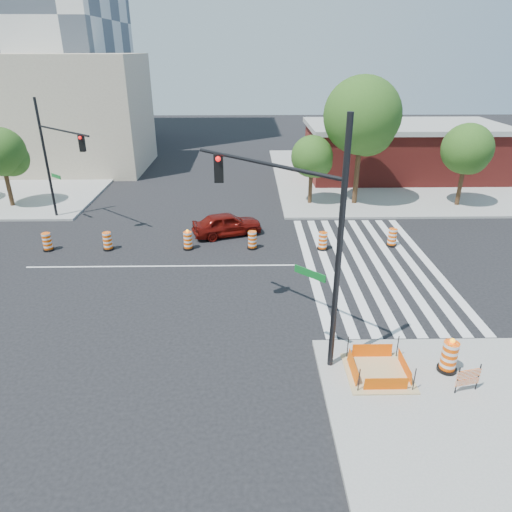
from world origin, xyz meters
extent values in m
plane|color=black|center=(0.00, 0.00, 0.00)|extent=(120.00, 120.00, 0.00)
cube|color=gray|center=(18.00, 18.00, 0.07)|extent=(22.00, 22.00, 0.15)
cube|color=silver|center=(7.80, 0.00, 0.01)|extent=(0.45, 13.50, 0.01)
cube|color=silver|center=(8.70, 0.00, 0.01)|extent=(0.45, 13.50, 0.01)
cube|color=silver|center=(9.60, 0.00, 0.01)|extent=(0.45, 13.50, 0.01)
cube|color=silver|center=(10.50, 0.00, 0.01)|extent=(0.45, 13.50, 0.01)
cube|color=silver|center=(11.40, 0.00, 0.01)|extent=(0.45, 13.50, 0.01)
cube|color=silver|center=(12.30, 0.00, 0.01)|extent=(0.45, 13.50, 0.01)
cube|color=silver|center=(13.20, 0.00, 0.01)|extent=(0.45, 13.50, 0.01)
cube|color=silver|center=(14.10, 0.00, 0.01)|extent=(0.45, 13.50, 0.01)
cube|color=silver|center=(0.00, 0.00, 0.01)|extent=(14.00, 0.12, 0.01)
cube|color=tan|center=(9.00, -9.00, 0.17)|extent=(2.20, 2.20, 0.05)
cube|color=#F15604|center=(9.00, -9.90, 0.43)|extent=(1.44, 0.02, 0.55)
cube|color=#F15604|center=(9.00, -8.10, 0.43)|extent=(1.44, 0.02, 0.55)
cube|color=#F15604|center=(8.10, -9.00, 0.43)|extent=(0.02, 1.44, 0.55)
cube|color=#F15604|center=(9.90, -9.00, 0.43)|extent=(0.02, 1.44, 0.55)
cylinder|color=black|center=(8.10, -9.90, 0.60)|extent=(0.04, 0.04, 0.90)
cylinder|color=black|center=(9.90, -9.90, 0.60)|extent=(0.04, 0.04, 0.90)
cylinder|color=black|center=(8.10, -8.10, 0.60)|extent=(0.04, 0.04, 0.90)
cylinder|color=black|center=(9.90, -8.10, 0.60)|extent=(0.04, 0.04, 0.90)
cube|color=maroon|center=(18.00, 18.00, 2.10)|extent=(16.00, 8.00, 4.20)
cube|color=gray|center=(18.00, 18.00, 4.40)|extent=(16.50, 8.50, 0.40)
cube|color=tan|center=(-12.00, 22.00, 5.00)|extent=(14.00, 10.00, 10.00)
imported|color=#5A0C07|center=(3.29, 4.33, 0.71)|extent=(4.49, 2.96, 1.42)
cylinder|color=black|center=(7.43, -8.47, 4.46)|extent=(0.19, 0.19, 8.62)
cylinder|color=black|center=(5.10, -6.22, 6.83)|extent=(4.74, 4.59, 0.13)
cube|color=black|center=(3.48, -4.65, 6.29)|extent=(0.34, 0.30, 1.08)
sphere|color=#FF0C0C|center=(3.48, -4.83, 6.67)|extent=(0.19, 0.19, 0.19)
cube|color=#0C591E|center=(6.65, -7.72, 3.38)|extent=(0.96, 0.93, 0.27)
cylinder|color=black|center=(-8.33, 7.76, 3.93)|extent=(0.17, 0.17, 7.56)
cylinder|color=black|center=(-6.22, 5.87, 6.01)|extent=(4.30, 3.87, 0.11)
cube|color=black|center=(-4.75, 4.55, 5.53)|extent=(0.30, 0.26, 0.94)
sphere|color=#FF0C0C|center=(-4.75, 4.37, 5.86)|extent=(0.17, 0.17, 0.17)
cube|color=#0C591E|center=(-7.63, 7.13, 2.98)|extent=(0.87, 0.78, 0.24)
cylinder|color=black|center=(11.43, -8.88, 0.21)|extent=(0.67, 0.67, 0.11)
cylinder|color=#FF5405|center=(11.43, -8.88, 0.76)|extent=(0.53, 0.53, 1.06)
sphere|color=#FF990C|center=(11.43, -8.88, 1.38)|extent=(0.18, 0.18, 0.18)
cube|color=#FF5405|center=(11.62, -9.94, 0.86)|extent=(0.85, 0.22, 0.28)
cube|color=#FF5405|center=(11.62, -9.94, 0.53)|extent=(0.85, 0.22, 0.22)
cylinder|color=black|center=(11.24, -10.03, 0.66)|extent=(0.04, 0.04, 1.01)
cylinder|color=black|center=(11.99, -9.86, 0.66)|extent=(0.04, 0.04, 1.01)
cylinder|color=#382314|center=(-12.30, 10.01, 1.76)|extent=(0.30, 0.30, 3.53)
sphere|color=#1E4413|center=(-12.30, 10.01, 3.97)|extent=(3.31, 3.31, 3.31)
sphere|color=#1E4413|center=(-11.84, 10.29, 3.42)|extent=(2.42, 2.42, 2.42)
cylinder|color=#382314|center=(9.07, 10.26, 1.56)|extent=(0.29, 0.29, 3.11)
sphere|color=#1E4413|center=(9.07, 10.26, 3.50)|extent=(2.92, 2.92, 2.92)
sphere|color=#1E4413|center=(9.51, 10.53, 3.02)|extent=(2.14, 2.14, 2.14)
sphere|color=#1E4413|center=(8.71, 10.08, 3.21)|extent=(1.95, 1.95, 1.95)
cylinder|color=#382314|center=(12.31, 10.16, 2.79)|extent=(0.35, 0.35, 5.58)
sphere|color=#1E4413|center=(12.31, 10.16, 6.28)|extent=(5.23, 5.23, 5.23)
sphere|color=#1E4413|center=(12.85, 10.49, 5.40)|extent=(3.84, 3.84, 3.84)
sphere|color=#1E4413|center=(11.87, 9.94, 5.75)|extent=(3.49, 3.49, 3.49)
cylinder|color=#382314|center=(19.60, 9.58, 1.84)|extent=(0.30, 0.30, 3.67)
sphere|color=#1E4413|center=(19.60, 9.58, 4.13)|extent=(3.44, 3.44, 3.44)
sphere|color=#1E4413|center=(20.07, 9.86, 3.56)|extent=(2.53, 2.53, 2.53)
sphere|color=#1E4413|center=(19.23, 9.40, 3.79)|extent=(2.30, 2.30, 2.30)
cylinder|color=black|center=(-6.70, 2.20, 0.05)|extent=(0.60, 0.60, 0.10)
cylinder|color=#FF5405|center=(-6.70, 2.20, 0.55)|extent=(0.48, 0.48, 0.95)
cylinder|color=black|center=(-3.35, 2.24, 0.05)|extent=(0.60, 0.60, 0.10)
cylinder|color=#FF5405|center=(-3.35, 2.24, 0.55)|extent=(0.48, 0.48, 0.95)
cylinder|color=black|center=(1.16, 2.24, 0.05)|extent=(0.60, 0.60, 0.10)
cylinder|color=#FF5405|center=(1.16, 2.24, 0.55)|extent=(0.48, 0.48, 0.95)
sphere|color=#FF990C|center=(1.16, 2.24, 1.10)|extent=(0.16, 0.16, 0.16)
cylinder|color=black|center=(4.79, 2.26, 0.05)|extent=(0.60, 0.60, 0.10)
cylinder|color=#FF5405|center=(4.79, 2.26, 0.55)|extent=(0.48, 0.48, 0.95)
cylinder|color=black|center=(8.75, 2.03, 0.05)|extent=(0.60, 0.60, 0.10)
cylinder|color=#FF5405|center=(8.75, 2.03, 0.55)|extent=(0.48, 0.48, 0.95)
cylinder|color=black|center=(12.82, 2.50, 0.05)|extent=(0.60, 0.60, 0.10)
cylinder|color=#FF5405|center=(12.82, 2.50, 0.55)|extent=(0.48, 0.48, 0.95)
camera|label=1|loc=(4.56, -21.55, 10.34)|focal=32.00mm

